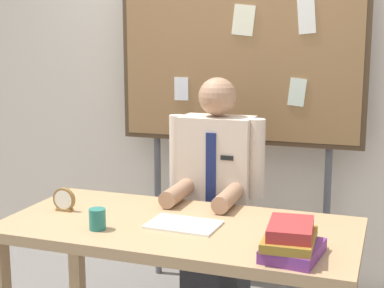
{
  "coord_description": "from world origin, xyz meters",
  "views": [
    {
      "loc": [
        0.92,
        -2.38,
        1.61
      ],
      "look_at": [
        0.0,
        0.18,
        1.1
      ],
      "focal_mm": 53.33,
      "sensor_mm": 36.0,
      "label": 1
    }
  ],
  "objects_px": {
    "book_stack": "(291,241)",
    "person": "(216,210)",
    "desk_clock": "(64,200)",
    "coffee_mug": "(97,219)",
    "desk": "(179,242)",
    "bulletin_board": "(239,62)",
    "open_notebook": "(184,225)"
  },
  "relations": [
    {
      "from": "bulletin_board",
      "to": "open_notebook",
      "type": "distance_m",
      "value": 1.26
    },
    {
      "from": "book_stack",
      "to": "open_notebook",
      "type": "bearing_deg",
      "value": 159.06
    },
    {
      "from": "book_stack",
      "to": "open_notebook",
      "type": "height_order",
      "value": "book_stack"
    },
    {
      "from": "book_stack",
      "to": "person",
      "type": "bearing_deg",
      "value": 124.87
    },
    {
      "from": "desk",
      "to": "person",
      "type": "bearing_deg",
      "value": 90.0
    },
    {
      "from": "desk_clock",
      "to": "coffee_mug",
      "type": "height_order",
      "value": "desk_clock"
    },
    {
      "from": "desk",
      "to": "bulletin_board",
      "type": "distance_m",
      "value": 1.3
    },
    {
      "from": "open_notebook",
      "to": "book_stack",
      "type": "bearing_deg",
      "value": -20.94
    },
    {
      "from": "bulletin_board",
      "to": "desk_clock",
      "type": "bearing_deg",
      "value": -121.16
    },
    {
      "from": "person",
      "to": "desk",
      "type": "bearing_deg",
      "value": -90.0
    },
    {
      "from": "bulletin_board",
      "to": "desk_clock",
      "type": "xyz_separation_m",
      "value": [
        -0.62,
        -1.02,
        -0.66
      ]
    },
    {
      "from": "person",
      "to": "book_stack",
      "type": "relative_size",
      "value": 4.5
    },
    {
      "from": "desk",
      "to": "open_notebook",
      "type": "relative_size",
      "value": 5.09
    },
    {
      "from": "person",
      "to": "desk_clock",
      "type": "distance_m",
      "value": 0.86
    },
    {
      "from": "person",
      "to": "bulletin_board",
      "type": "relative_size",
      "value": 0.69
    },
    {
      "from": "open_notebook",
      "to": "desk_clock",
      "type": "height_order",
      "value": "desk_clock"
    },
    {
      "from": "open_notebook",
      "to": "coffee_mug",
      "type": "xyz_separation_m",
      "value": [
        -0.35,
        -0.18,
        0.04
      ]
    },
    {
      "from": "book_stack",
      "to": "desk_clock",
      "type": "bearing_deg",
      "value": 169.14
    },
    {
      "from": "desk",
      "to": "book_stack",
      "type": "xyz_separation_m",
      "value": [
        0.56,
        -0.22,
        0.15
      ]
    },
    {
      "from": "desk",
      "to": "person",
      "type": "height_order",
      "value": "person"
    },
    {
      "from": "desk_clock",
      "to": "coffee_mug",
      "type": "bearing_deg",
      "value": -33.82
    },
    {
      "from": "bulletin_board",
      "to": "coffee_mug",
      "type": "height_order",
      "value": "bulletin_board"
    },
    {
      "from": "desk",
      "to": "desk_clock",
      "type": "distance_m",
      "value": 0.64
    },
    {
      "from": "desk",
      "to": "coffee_mug",
      "type": "height_order",
      "value": "coffee_mug"
    },
    {
      "from": "desk_clock",
      "to": "coffee_mug",
      "type": "distance_m",
      "value": 0.36
    },
    {
      "from": "person",
      "to": "bulletin_board",
      "type": "distance_m",
      "value": 0.93
    },
    {
      "from": "desk",
      "to": "desk_clock",
      "type": "relative_size",
      "value": 13.96
    },
    {
      "from": "desk",
      "to": "coffee_mug",
      "type": "xyz_separation_m",
      "value": [
        -0.32,
        -0.2,
        0.14
      ]
    },
    {
      "from": "open_notebook",
      "to": "desk_clock",
      "type": "relative_size",
      "value": 2.74
    },
    {
      "from": "open_notebook",
      "to": "desk_clock",
      "type": "xyz_separation_m",
      "value": [
        -0.65,
        0.02,
        0.05
      ]
    },
    {
      "from": "book_stack",
      "to": "desk_clock",
      "type": "height_order",
      "value": "book_stack"
    },
    {
      "from": "person",
      "to": "desk_clock",
      "type": "bearing_deg",
      "value": -136.86
    }
  ]
}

